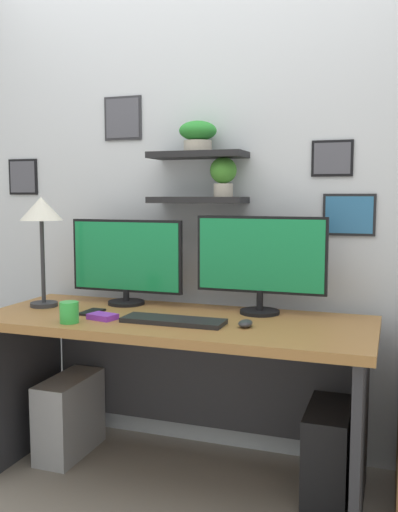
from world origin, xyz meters
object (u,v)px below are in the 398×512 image
at_px(monitor_left, 126,260).
at_px(computer_tower_left, 70,416).
at_px(cell_phone, 92,312).
at_px(desk_lamp, 41,217).
at_px(monitor_right, 261,260).
at_px(scissors_tray, 103,316).
at_px(desk, 179,360).
at_px(coffee_mug, 69,312).
at_px(keyboard, 173,321).
at_px(computer_mouse, 245,323).
at_px(computer_tower_right, 328,452).

height_order(monitor_left, computer_tower_left, monitor_left).
bearing_deg(cell_phone, desk_lamp, 170.01).
bearing_deg(cell_phone, monitor_left, 79.54).
xyz_separation_m(monitor_right, scissors_tray, (-0.62, -0.35, -0.23)).
distance_m(desk, coffee_mug, 0.54).
relative_size(cell_phone, coffee_mug, 1.56).
bearing_deg(computer_tower_left, monitor_left, 28.44).
relative_size(monitor_left, desk_lamp, 1.10).
relative_size(desk, coffee_mug, 19.19).
xyz_separation_m(desk, keyboard, (0.04, -0.15, 0.22)).
relative_size(monitor_right, keyboard, 1.36).
relative_size(desk, computer_mouse, 19.19).
distance_m(scissors_tray, computer_tower_right, 1.13).
bearing_deg(cell_phone, scissors_tray, -39.74).
height_order(monitor_right, scissors_tray, monitor_right).
bearing_deg(computer_tower_right, desk_lamp, -177.34).
bearing_deg(computer_tower_right, coffee_mug, -162.50).
height_order(computer_mouse, computer_tower_left, computer_mouse).
relative_size(desk_lamp, computer_tower_right, 1.32).
bearing_deg(desk_lamp, cell_phone, -11.82).
bearing_deg(scissors_tray, desk_lamp, 158.58).
height_order(desk, desk_lamp, desk_lamp).
bearing_deg(monitor_right, desk, -154.44).
relative_size(desk, desk_lamp, 3.27).
xyz_separation_m(desk_lamp, scissors_tray, (0.41, -0.16, -0.42)).
height_order(keyboard, computer_mouse, computer_mouse).
bearing_deg(computer_tower_left, cell_phone, -28.92).
bearing_deg(keyboard, desk_lamp, 170.16).
bearing_deg(computer_tower_right, computer_tower_left, -179.36).
distance_m(monitor_right, computer_mouse, 0.37).
distance_m(monitor_right, desk_lamp, 1.06).
bearing_deg(monitor_left, desk, -25.57).
relative_size(monitor_right, computer_tower_left, 1.49).
height_order(monitor_left, computer_mouse, monitor_left).
bearing_deg(keyboard, monitor_left, 139.93).
distance_m(monitor_right, computer_tower_left, 1.24).
height_order(desk, keyboard, keyboard).
bearing_deg(desk, coffee_mug, -142.19).
bearing_deg(monitor_left, coffee_mug, -95.36).
bearing_deg(keyboard, coffee_mug, -161.15).
bearing_deg(desk_lamp, monitor_right, 10.37).
relative_size(monitor_right, computer_tower_right, 1.49).
height_order(desk, computer_mouse, computer_mouse).
bearing_deg(cell_phone, coffee_mug, -84.87).
bearing_deg(monitor_left, desk_lamp, -151.94).
bearing_deg(monitor_right, computer_tower_right, -20.52).
bearing_deg(scissors_tray, keyboard, 6.15).
height_order(computer_mouse, coffee_mug, coffee_mug).
xyz_separation_m(monitor_left, monitor_right, (0.67, -0.00, 0.03)).
height_order(desk, coffee_mug, coffee_mug).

